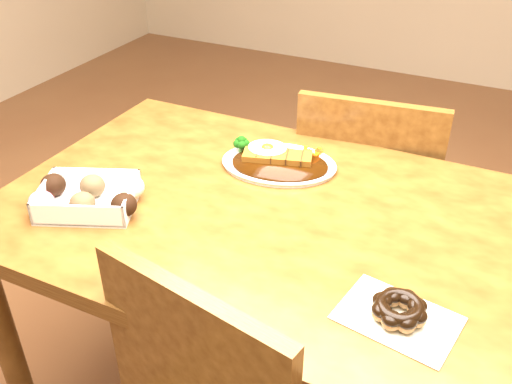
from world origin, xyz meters
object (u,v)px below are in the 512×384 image
at_px(donut_box, 88,196).
at_px(pon_de_ring, 399,310).
at_px(table, 266,245).
at_px(chair_far, 367,203).
at_px(katsu_curry_plate, 277,161).

distance_m(donut_box, pon_de_ring, 0.71).
xyz_separation_m(table, donut_box, (-0.36, -0.16, 0.13)).
relative_size(chair_far, donut_box, 3.46).
xyz_separation_m(table, pon_de_ring, (0.35, -0.21, 0.12)).
xyz_separation_m(table, chair_far, (0.10, 0.54, -0.17)).
bearing_deg(table, donut_box, -155.63).
bearing_deg(chair_far, donut_box, 49.93).
relative_size(chair_far, pon_de_ring, 3.97).
bearing_deg(pon_de_ring, chair_far, 108.35).
xyz_separation_m(chair_far, donut_box, (-0.46, -0.70, 0.30)).
bearing_deg(table, pon_de_ring, -30.85).
height_order(table, donut_box, donut_box).
height_order(katsu_curry_plate, donut_box, donut_box).
bearing_deg(chair_far, katsu_curry_plate, 58.83).
bearing_deg(donut_box, pon_de_ring, -3.46).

